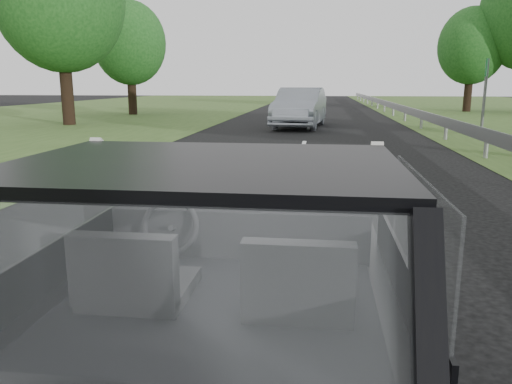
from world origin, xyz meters
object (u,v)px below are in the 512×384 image
(cat, at_px, (262,190))
(other_car, at_px, (300,108))
(highway_sign, at_px, (485,96))
(subject_car, at_px, (226,281))

(cat, xyz_separation_m, other_car, (-0.50, 17.45, -0.29))
(highway_sign, bearing_deg, other_car, -167.01)
(subject_car, xyz_separation_m, highway_sign, (6.44, 17.13, 0.59))
(subject_car, height_order, other_car, other_car)
(cat, height_order, other_car, other_car)
(highway_sign, bearing_deg, cat, -89.87)
(cat, distance_m, highway_sign, 17.65)
(subject_car, xyz_separation_m, other_car, (-0.38, 18.11, 0.07))
(subject_car, relative_size, cat, 6.57)
(subject_car, height_order, highway_sign, highway_sign)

